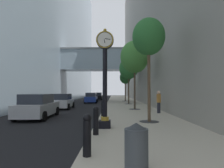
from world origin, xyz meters
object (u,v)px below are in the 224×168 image
(street_tree_far, at_px, (125,78))
(car_white_mid, at_px, (63,101))
(bollard_second, at_px, (96,120))
(pedestrian_walking, at_px, (159,101))
(bollard_nearest, at_px, (87,134))
(car_black_trailing, at_px, (98,96))
(bollard_fifth, at_px, (105,105))
(car_silver_near, at_px, (38,106))
(street_tree_mid_far, at_px, (129,69))
(street_clock, at_px, (105,73))
(bollard_fourth, at_px, (103,108))
(street_tree_mid_near, at_px, (135,57))
(street_tree_near, at_px, (149,38))
(trash_bin, at_px, (136,146))
(car_blue_far, at_px, (91,98))

(street_tree_far, bearing_deg, car_white_mid, -119.40)
(bollard_second, height_order, pedestrian_walking, pedestrian_walking)
(bollard_nearest, height_order, car_black_trailing, car_black_trailing)
(bollard_fifth, bearing_deg, pedestrian_walking, -1.32)
(car_silver_near, bearing_deg, street_tree_mid_far, 59.83)
(street_clock, distance_m, bollard_fourth, 4.19)
(bollard_nearest, distance_m, street_tree_mid_near, 14.32)
(street_clock, xyz_separation_m, bollard_fifth, (-0.30, 6.21, -2.02))
(street_tree_near, distance_m, car_black_trailing, 29.92)
(street_clock, relative_size, car_silver_near, 1.01)
(street_tree_far, bearing_deg, bollard_fifth, -98.56)
(trash_bin, height_order, car_black_trailing, car_black_trailing)
(bollard_fifth, xyz_separation_m, street_tree_near, (2.73, -4.36, 4.22))
(bollard_nearest, bearing_deg, street_clock, 85.76)
(street_tree_far, distance_m, car_silver_near, 21.66)
(street_tree_far, bearing_deg, street_tree_near, -90.00)
(bollard_second, bearing_deg, car_black_trailing, 94.54)
(trash_bin, bearing_deg, street_tree_near, 77.34)
(street_tree_mid_near, height_order, pedestrian_walking, street_tree_mid_near)
(bollard_second, distance_m, street_tree_near, 6.01)
(car_blue_far, bearing_deg, bollard_nearest, -83.58)
(bollard_second, xyz_separation_m, bollard_fifth, (0.00, 7.65, 0.00))
(bollard_nearest, xyz_separation_m, car_black_trailing, (-2.57, 34.97, 0.03))
(street_tree_mid_near, relative_size, car_silver_near, 1.40)
(street_tree_near, height_order, street_tree_far, street_tree_near)
(pedestrian_walking, bearing_deg, street_tree_mid_far, 98.16)
(street_tree_mid_near, xyz_separation_m, car_white_mid, (-7.42, 1.86, -4.38))
(street_clock, distance_m, street_tree_near, 3.77)
(street_clock, distance_m, trash_bin, 5.43)
(bollard_fourth, distance_m, car_white_mid, 8.89)
(street_tree_near, bearing_deg, street_tree_mid_far, 90.00)
(car_silver_near, bearing_deg, bollard_nearest, -60.96)
(bollard_nearest, height_order, street_tree_mid_far, street_tree_mid_far)
(bollard_nearest, bearing_deg, car_blue_far, 96.42)
(bollard_nearest, bearing_deg, trash_bin, -38.03)
(bollard_fifth, distance_m, trash_bin, 11.21)
(street_clock, xyz_separation_m, pedestrian_walking, (3.98, 6.11, -1.68))
(bollard_nearest, xyz_separation_m, pedestrian_walking, (4.28, 10.10, 0.35))
(street_tree_near, relative_size, street_tree_far, 1.15)
(street_tree_near, xyz_separation_m, car_blue_far, (-5.59, 19.61, -4.17))
(street_tree_near, relative_size, street_tree_mid_far, 0.95)
(bollard_fifth, height_order, street_tree_far, street_tree_far)
(bollard_nearest, distance_m, street_tree_far, 28.71)
(street_tree_mid_far, bearing_deg, street_tree_near, -90.00)
(street_clock, relative_size, car_blue_far, 1.09)
(car_white_mid, xyz_separation_m, car_black_trailing, (2.11, 19.77, -0.01))
(bollard_second, height_order, street_tree_mid_near, street_tree_mid_near)
(street_tree_near, xyz_separation_m, street_tree_mid_far, (0.00, 15.02, -0.06))
(street_tree_mid_near, relative_size, car_black_trailing, 1.54)
(street_clock, relative_size, trash_bin, 4.54)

